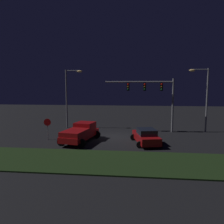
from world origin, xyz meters
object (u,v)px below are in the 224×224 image
car_sedan (146,136)px  pickup_truck (81,132)px  traffic_signal_gantry (153,92)px  street_lamp_left (70,91)px  street_lamp_right (203,92)px  stop_sign (47,125)px

car_sedan → pickup_truck: bearing=75.3°
traffic_signal_gantry → street_lamp_left: (-10.73, 1.39, -0.01)m
street_lamp_left → street_lamp_right: 16.82m
car_sedan → stop_sign: size_ratio=2.10×
stop_sign → car_sedan: bearing=-3.6°
car_sedan → traffic_signal_gantry: traffic_signal_gantry is taller
pickup_truck → traffic_signal_gantry: (7.50, 5.70, 3.90)m
car_sedan → street_lamp_left: (-9.74, 7.38, 4.15)m
pickup_truck → street_lamp_right: 15.40m
pickup_truck → street_lamp_right: street_lamp_right is taller
traffic_signal_gantry → street_lamp_right: bearing=4.6°
pickup_truck → street_lamp_right: size_ratio=0.74×
street_lamp_left → stop_sign: street_lamp_left is taller
street_lamp_left → traffic_signal_gantry: bearing=-7.4°
car_sedan → traffic_signal_gantry: (0.99, 5.99, 4.16)m
traffic_signal_gantry → stop_sign: bearing=-154.3°
traffic_signal_gantry → street_lamp_left: street_lamp_left is taller
pickup_truck → street_lamp_left: 8.70m
traffic_signal_gantry → stop_sign: traffic_signal_gantry is taller
car_sedan → stop_sign: (-10.15, 0.64, 0.82)m
traffic_signal_gantry → car_sedan: bearing=-99.3°
car_sedan → street_lamp_left: 12.91m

